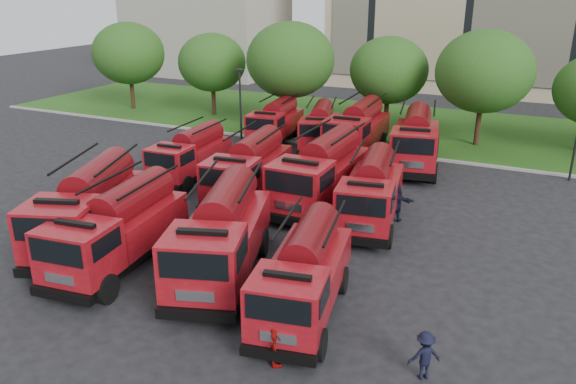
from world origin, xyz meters
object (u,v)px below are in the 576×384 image
at_px(fire_truck_7, 371,191).
at_px(firefighter_4, 143,232).
at_px(fire_truck_8, 276,122).
at_px(firefighter_5, 394,220).
at_px(fire_truck_3, 304,273).
at_px(firefighter_0, 213,305).
at_px(fire_truck_1, 119,228).
at_px(fire_truck_4, 191,154).
at_px(firefighter_1, 223,315).
at_px(fire_truck_11, 416,140).
at_px(fire_truck_10, 357,129).
at_px(fire_truck_0, 90,207).
at_px(fire_truck_6, 321,172).
at_px(fire_truck_2, 222,235).
at_px(firefighter_3, 422,377).
at_px(fire_truck_9, 320,127).
at_px(firefighter_2, 275,365).
at_px(fire_truck_5, 249,168).

xyz_separation_m(fire_truck_7, firefighter_4, (-9.20, -5.54, -1.60)).
bearing_deg(fire_truck_8, fire_truck_7, -53.58).
bearing_deg(fire_truck_7, firefighter_5, 28.09).
bearing_deg(fire_truck_3, firefighter_0, -173.75).
bearing_deg(firefighter_5, fire_truck_1, 39.37).
distance_m(fire_truck_4, firefighter_1, 15.08).
xyz_separation_m(fire_truck_3, fire_truck_11, (-0.41, 18.11, 0.23)).
xyz_separation_m(fire_truck_7, fire_truck_10, (-4.30, 10.75, 0.14)).
relative_size(fire_truck_10, firefighter_5, 4.01).
bearing_deg(fire_truck_0, fire_truck_6, 30.19).
bearing_deg(firefighter_1, fire_truck_8, 145.77).
xyz_separation_m(fire_truck_2, fire_truck_3, (3.92, -1.06, -0.24)).
bearing_deg(fire_truck_3, firefighter_3, -30.82).
relative_size(fire_truck_1, fire_truck_11, 0.93).
bearing_deg(fire_truck_3, fire_truck_7, 81.38).
distance_m(fire_truck_1, firefighter_5, 12.89).
bearing_deg(firefighter_4, fire_truck_10, -80.92).
relative_size(fire_truck_3, firefighter_1, 3.55).
xyz_separation_m(firefighter_0, firefighter_3, (7.70, -0.75, 0.00)).
distance_m(firefighter_0, firefighter_3, 7.73).
bearing_deg(fire_truck_4, fire_truck_8, 80.74).
bearing_deg(fire_truck_4, fire_truck_9, 61.03).
distance_m(fire_truck_11, firefighter_0, 19.33).
relative_size(fire_truck_4, fire_truck_9, 0.95).
height_order(fire_truck_1, fire_truck_10, fire_truck_10).
relative_size(fire_truck_1, firefighter_2, 4.10).
height_order(fire_truck_2, firefighter_4, fire_truck_2).
bearing_deg(firefighter_1, fire_truck_7, 111.68).
distance_m(firefighter_0, firefighter_1, 0.81).
bearing_deg(firefighter_3, fire_truck_1, -43.32).
relative_size(fire_truck_0, fire_truck_9, 1.18).
bearing_deg(fire_truck_11, firefighter_3, -86.46).
bearing_deg(firefighter_4, fire_truck_1, 140.58).
bearing_deg(firefighter_5, fire_truck_8, -49.07).
bearing_deg(fire_truck_2, fire_truck_11, 60.11).
relative_size(fire_truck_4, fire_truck_8, 0.96).
bearing_deg(firefighter_0, fire_truck_1, 144.35).
bearing_deg(fire_truck_1, fire_truck_0, 151.45).
bearing_deg(firefighter_5, fire_truck_3, 78.57).
bearing_deg(fire_truck_0, fire_truck_3, -25.20).
height_order(fire_truck_6, firefighter_3, fire_truck_6).
height_order(fire_truck_5, firefighter_2, fire_truck_5).
bearing_deg(fire_truck_6, fire_truck_10, 97.93).
bearing_deg(firefighter_1, fire_truck_10, 129.97).
relative_size(fire_truck_6, firefighter_4, 4.21).
height_order(fire_truck_0, firefighter_3, fire_truck_0).
height_order(fire_truck_2, firefighter_2, fire_truck_2).
bearing_deg(firefighter_2, fire_truck_2, 18.83).
height_order(fire_truck_2, fire_truck_8, fire_truck_2).
bearing_deg(fire_truck_0, firefighter_0, -34.59).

